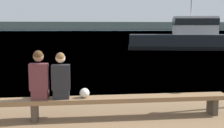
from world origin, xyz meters
TOP-DOWN VIEW (x-y plane):
  - water_surface at (0.00, 124.60)m, footprint 240.00×240.00m
  - far_shoreline at (0.00, 192.22)m, footprint 600.00×12.00m
  - bench_main at (-0.74, 3.06)m, footprint 8.76×0.42m
  - person_left at (-0.62, 3.07)m, footprint 0.39×0.44m
  - person_right at (-0.16, 3.07)m, footprint 0.39×0.43m
  - shopping_bag at (0.35, 3.07)m, footprint 0.22×0.23m
  - tugboat_red at (10.47, 21.97)m, footprint 11.51×5.29m

SIDE VIEW (x-z plane):
  - water_surface at x=0.00m, z-range 0.00..0.00m
  - bench_main at x=-0.74m, z-range 0.16..0.64m
  - shopping_bag at x=0.35m, z-range 0.48..0.69m
  - person_right at x=-0.16m, z-range 0.40..1.42m
  - person_left at x=-0.62m, z-range 0.41..1.48m
  - tugboat_red at x=10.47m, z-range -1.84..3.74m
  - far_shoreline at x=0.00m, z-range 0.00..5.61m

